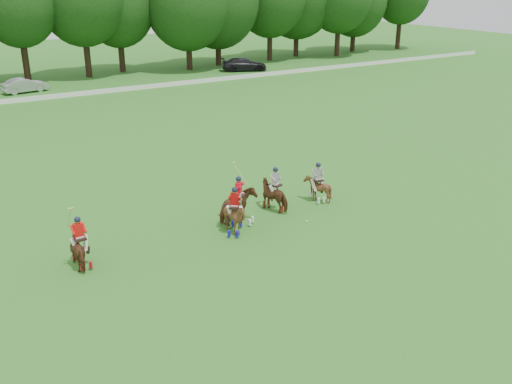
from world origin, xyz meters
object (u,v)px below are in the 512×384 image
polo_ball (307,221)px  polo_red_c (235,217)px  polo_stripe_b (317,188)px  polo_stripe_a (275,195)px  car_mid (25,85)px  polo_red_b (239,207)px  polo_red_a (81,249)px  car_right (244,64)px

polo_ball → polo_red_c: bearing=168.3°
polo_ball → polo_stripe_b: bearing=43.0°
polo_stripe_a → polo_ball: (0.45, -2.08, -0.75)m
polo_red_c → car_mid: bearing=92.2°
polo_stripe_b → polo_red_b: bearing=-176.0°
car_mid → polo_stripe_b: size_ratio=2.05×
car_mid → polo_ball: 40.19m
polo_red_b → polo_stripe_a: bearing=12.4°
polo_ball → polo_stripe_a: bearing=102.3°
polo_red_b → polo_stripe_a: size_ratio=1.30×
car_mid → polo_stripe_b: polo_stripe_b is taller
car_mid → polo_ball: size_ratio=47.57×
polo_red_c → polo_stripe_b: polo_red_c is taller
polo_red_a → polo_red_c: size_ratio=1.21×
car_right → polo_stripe_a: (-20.55, -37.78, 0.02)m
polo_ball → car_mid: bearing=97.2°
polo_red_a → polo_red_c: (6.79, -0.55, 0.03)m
car_right → polo_stripe_b: polo_stripe_b is taller
car_right → polo_red_b: size_ratio=1.84×
polo_red_c → polo_ball: size_ratio=24.80×
polo_red_c → polo_red_b: bearing=50.2°
polo_stripe_b → polo_stripe_a: bearing=175.8°
car_mid → polo_red_b: (2.18, -38.31, 0.14)m
polo_red_b → polo_ball: bearing=-28.7°
car_right → polo_ball: size_ratio=59.33×
car_right → polo_stripe_a: 43.01m
polo_red_a → polo_red_b: 7.48m
polo_stripe_b → polo_ball: bearing=-137.0°
car_mid → polo_stripe_a: 38.06m
polo_red_c → polo_stripe_a: 3.36m
car_mid → polo_red_b: 38.37m
car_mid → car_right: size_ratio=0.80×
polo_red_a → polo_ball: bearing=-7.1°
car_mid → polo_red_b: size_ratio=1.48×
car_mid → car_right: car_right is taller
polo_red_c → polo_red_a: bearing=175.3°
polo_stripe_a → car_mid: bearing=96.9°
car_mid → polo_red_c: 39.17m
car_right → polo_red_b: (-22.94, -38.31, 0.08)m
car_right → polo_red_a: 49.13m
polo_red_c → polo_stripe_b: bearing=11.9°
car_mid → polo_red_a: polo_red_a is taller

